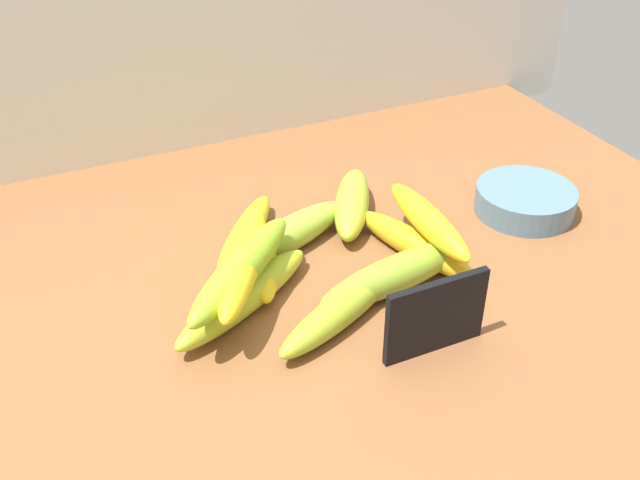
{
  "coord_description": "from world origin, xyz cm",
  "views": [
    {
      "loc": [
        -26.83,
        -59.92,
        53.57
      ],
      "look_at": [
        1.3,
        0.93,
        8.0
      ],
      "focal_mm": 41.4,
      "sensor_mm": 36.0,
      "label": 1
    }
  ],
  "objects_px": {
    "banana_3": "(396,274)",
    "banana_8": "(241,269)",
    "fruit_bowl": "(525,200)",
    "banana_4": "(352,203)",
    "chalkboard_sign": "(435,319)",
    "banana_9": "(243,261)",
    "banana_5": "(346,308)",
    "banana_7": "(245,236)",
    "banana_0": "(259,256)",
    "banana_2": "(244,297)",
    "banana_10": "(428,221)",
    "banana_6": "(291,233)",
    "banana_1": "(413,243)"
  },
  "relations": [
    {
      "from": "banana_1",
      "to": "banana_6",
      "type": "distance_m",
      "value": 0.14
    },
    {
      "from": "banana_0",
      "to": "banana_4",
      "type": "xyz_separation_m",
      "value": [
        0.15,
        0.06,
        0.0
      ]
    },
    {
      "from": "banana_6",
      "to": "banana_3",
      "type": "bearing_deg",
      "value": -58.88
    },
    {
      "from": "banana_0",
      "to": "banana_6",
      "type": "relative_size",
      "value": 0.95
    },
    {
      "from": "chalkboard_sign",
      "to": "fruit_bowl",
      "type": "bearing_deg",
      "value": 34.97
    },
    {
      "from": "banana_0",
      "to": "banana_9",
      "type": "distance_m",
      "value": 0.07
    },
    {
      "from": "fruit_bowl",
      "to": "banana_9",
      "type": "relative_size",
      "value": 0.63
    },
    {
      "from": "banana_7",
      "to": "banana_9",
      "type": "relative_size",
      "value": 0.9
    },
    {
      "from": "banana_5",
      "to": "banana_6",
      "type": "distance_m",
      "value": 0.15
    },
    {
      "from": "fruit_bowl",
      "to": "banana_4",
      "type": "xyz_separation_m",
      "value": [
        -0.21,
        0.08,
        0.0
      ]
    },
    {
      "from": "banana_10",
      "to": "banana_6",
      "type": "bearing_deg",
      "value": 148.75
    },
    {
      "from": "banana_3",
      "to": "banana_7",
      "type": "distance_m",
      "value": 0.19
    },
    {
      "from": "banana_5",
      "to": "banana_9",
      "type": "distance_m",
      "value": 0.12
    },
    {
      "from": "banana_5",
      "to": "banana_7",
      "type": "height_order",
      "value": "banana_5"
    },
    {
      "from": "banana_7",
      "to": "banana_0",
      "type": "bearing_deg",
      "value": -89.99
    },
    {
      "from": "banana_7",
      "to": "banana_9",
      "type": "bearing_deg",
      "value": -109.66
    },
    {
      "from": "banana_9",
      "to": "banana_8",
      "type": "bearing_deg",
      "value": -117.53
    },
    {
      "from": "banana_6",
      "to": "banana_10",
      "type": "relative_size",
      "value": 1.01
    },
    {
      "from": "banana_0",
      "to": "banana_7",
      "type": "relative_size",
      "value": 0.92
    },
    {
      "from": "banana_2",
      "to": "banana_4",
      "type": "distance_m",
      "value": 0.22
    },
    {
      "from": "chalkboard_sign",
      "to": "banana_0",
      "type": "bearing_deg",
      "value": 119.07
    },
    {
      "from": "banana_0",
      "to": "banana_5",
      "type": "distance_m",
      "value": 0.13
    },
    {
      "from": "fruit_bowl",
      "to": "banana_9",
      "type": "distance_m",
      "value": 0.39
    },
    {
      "from": "banana_0",
      "to": "banana_3",
      "type": "distance_m",
      "value": 0.16
    },
    {
      "from": "banana_7",
      "to": "banana_6",
      "type": "bearing_deg",
      "value": -24.59
    },
    {
      "from": "banana_4",
      "to": "banana_9",
      "type": "relative_size",
      "value": 0.81
    },
    {
      "from": "banana_3",
      "to": "banana_9",
      "type": "relative_size",
      "value": 1.0
    },
    {
      "from": "chalkboard_sign",
      "to": "banana_3",
      "type": "xyz_separation_m",
      "value": [
        0.01,
        0.1,
        -0.02
      ]
    },
    {
      "from": "banana_3",
      "to": "banana_8",
      "type": "bearing_deg",
      "value": 168.5
    },
    {
      "from": "banana_7",
      "to": "banana_8",
      "type": "xyz_separation_m",
      "value": [
        -0.04,
        -0.11,
        0.04
      ]
    },
    {
      "from": "banana_1",
      "to": "banana_3",
      "type": "xyz_separation_m",
      "value": [
        -0.05,
        -0.05,
        0.0
      ]
    },
    {
      "from": "fruit_bowl",
      "to": "banana_2",
      "type": "height_order",
      "value": "banana_2"
    },
    {
      "from": "banana_9",
      "to": "banana_10",
      "type": "distance_m",
      "value": 0.22
    },
    {
      "from": "banana_2",
      "to": "banana_10",
      "type": "distance_m",
      "value": 0.23
    },
    {
      "from": "banana_0",
      "to": "banana_7",
      "type": "bearing_deg",
      "value": 90.01
    },
    {
      "from": "banana_10",
      "to": "banana_1",
      "type": "bearing_deg",
      "value": 144.18
    },
    {
      "from": "chalkboard_sign",
      "to": "fruit_bowl",
      "type": "relative_size",
      "value": 0.87
    },
    {
      "from": "banana_5",
      "to": "banana_8",
      "type": "bearing_deg",
      "value": 146.76
    },
    {
      "from": "banana_0",
      "to": "banana_6",
      "type": "distance_m",
      "value": 0.06
    },
    {
      "from": "fruit_bowl",
      "to": "banana_1",
      "type": "xyz_separation_m",
      "value": [
        -0.18,
        -0.02,
        -0.0
      ]
    },
    {
      "from": "banana_3",
      "to": "banana_5",
      "type": "height_order",
      "value": "banana_3"
    },
    {
      "from": "banana_0",
      "to": "banana_4",
      "type": "relative_size",
      "value": 1.04
    },
    {
      "from": "banana_3",
      "to": "banana_9",
      "type": "xyz_separation_m",
      "value": [
        -0.16,
        0.05,
        0.03
      ]
    },
    {
      "from": "banana_0",
      "to": "banana_8",
      "type": "bearing_deg",
      "value": -123.88
    },
    {
      "from": "chalkboard_sign",
      "to": "banana_9",
      "type": "relative_size",
      "value": 0.55
    },
    {
      "from": "chalkboard_sign",
      "to": "banana_2",
      "type": "bearing_deg",
      "value": 138.16
    },
    {
      "from": "banana_5",
      "to": "banana_6",
      "type": "bearing_deg",
      "value": 89.68
    },
    {
      "from": "banana_6",
      "to": "banana_10",
      "type": "xyz_separation_m",
      "value": [
        0.14,
        -0.08,
        0.03
      ]
    },
    {
      "from": "banana_1",
      "to": "banana_9",
      "type": "xyz_separation_m",
      "value": [
        -0.21,
        -0.0,
        0.04
      ]
    },
    {
      "from": "banana_5",
      "to": "banana_10",
      "type": "relative_size",
      "value": 1.09
    }
  ]
}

